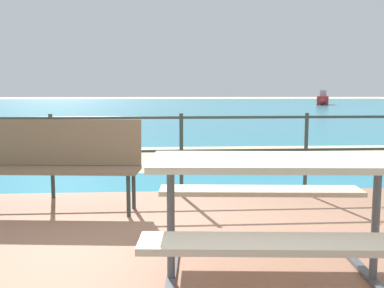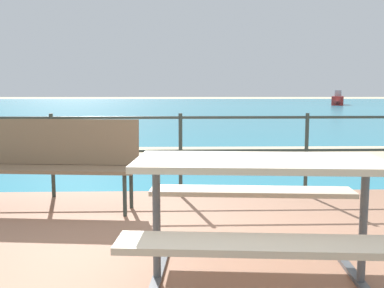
# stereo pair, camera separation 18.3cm
# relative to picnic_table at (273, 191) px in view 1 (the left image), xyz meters

# --- Properties ---
(sea_water) EXTENTS (90.00, 90.00, 0.01)m
(sea_water) POSITION_rel_picnic_table_xyz_m (-0.47, 39.97, -0.65)
(sea_water) COLOR teal
(sea_water) RESTS_ON ground
(beach_strip) EXTENTS (54.02, 3.49, 0.01)m
(beach_strip) POSITION_rel_picnic_table_xyz_m (-0.47, 5.63, -0.65)
(beach_strip) COLOR beige
(beach_strip) RESTS_ON ground
(picnic_table) EXTENTS (1.64, 1.53, 0.80)m
(picnic_table) POSITION_rel_picnic_table_xyz_m (0.00, 0.00, 0.00)
(picnic_table) COLOR #BCAD93
(picnic_table) RESTS_ON patio_paving
(park_bench) EXTENTS (1.82, 0.59, 0.93)m
(park_bench) POSITION_rel_picnic_table_xyz_m (-1.81, 1.84, -0.05)
(park_bench) COLOR #7A6047
(park_bench) RESTS_ON patio_paving
(railing_fence) EXTENTS (5.94, 0.04, 0.97)m
(railing_fence) POSITION_rel_picnic_table_xyz_m (-0.47, 2.33, 0.03)
(railing_fence) COLOR #2D3833
(railing_fence) RESTS_ON patio_paving
(boat_near) EXTENTS (2.92, 5.51, 1.49)m
(boat_near) POSITION_rel_picnic_table_xyz_m (15.98, 41.09, -0.12)
(boat_near) COLOR red
(boat_near) RESTS_ON sea_water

